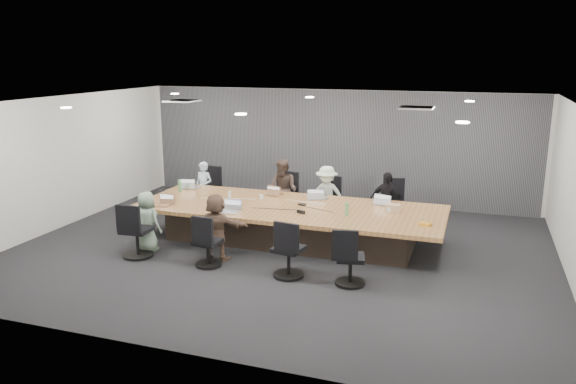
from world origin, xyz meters
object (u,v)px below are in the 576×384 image
(chair_4, at_px, (137,234))
(mug_brown, at_px, (163,196))
(person_5, at_px, (216,227))
(laptop_3, at_px, (382,203))
(laptop_1, at_px, (275,194))
(stapler, at_px, (301,212))
(chair_7, at_px, (350,262))
(chair_5, at_px, (208,246))
(chair_3, at_px, (388,207))
(laptop_5, at_px, (229,212))
(snack_packet, at_px, (425,224))
(chair_2, at_px, (330,204))
(person_1, at_px, (283,190))
(canvas_bag, at_px, (393,208))
(person_3, at_px, (386,202))
(bottle_green_right, at_px, (347,209))
(person_2, at_px, (327,196))
(chair_0, at_px, (211,192))
(chair_6, at_px, (289,253))
(laptop_4, at_px, (162,205))
(chair_1, at_px, (288,199))
(person_4, at_px, (147,221))
(bottle_clear, at_px, (230,196))
(person_0, at_px, (204,188))
(bottle_green_left, at_px, (180,186))
(conference_table, at_px, (290,223))
(laptop_2, at_px, (320,198))
(laptop_0, at_px, (192,187))

(chair_4, distance_m, mug_brown, 1.46)
(person_5, bearing_deg, laptop_3, -141.53)
(laptop_1, xyz_separation_m, stapler, (0.97, -1.23, 0.02))
(chair_7, xyz_separation_m, stapler, (-1.24, 1.27, 0.39))
(chair_5, relative_size, laptop_1, 2.31)
(laptop_1, bearing_deg, chair_3, -147.26)
(laptop_5, distance_m, snack_packet, 3.61)
(chair_2, distance_m, person_1, 1.10)
(chair_4, relative_size, canvas_bag, 3.22)
(person_3, distance_m, bottle_green_right, 1.73)
(chair_3, bearing_deg, person_2, -2.27)
(chair_0, bearing_deg, person_2, -179.27)
(chair_6, distance_m, laptop_4, 3.10)
(mug_brown, bearing_deg, chair_2, 33.48)
(chair_1, height_order, laptop_1, chair_1)
(chair_5, height_order, person_4, person_4)
(chair_3, bearing_deg, bottle_green_right, 59.37)
(laptop_4, distance_m, bottle_green_right, 3.64)
(person_4, bearing_deg, person_3, -139.15)
(chair_6, bearing_deg, person_3, 78.83)
(person_4, bearing_deg, person_2, -128.48)
(chair_0, xyz_separation_m, mug_brown, (-0.07, -2.01, 0.38))
(mug_brown, relative_size, canvas_bag, 0.44)
(chair_5, height_order, stapler, stapler)
(bottle_clear, bearing_deg, person_0, 134.13)
(chair_2, distance_m, person_2, 0.44)
(laptop_3, distance_m, bottle_clear, 3.09)
(person_1, bearing_deg, bottle_green_left, -142.28)
(chair_0, bearing_deg, bottle_green_left, 94.42)
(conference_table, distance_m, canvas_bag, 2.04)
(chair_4, bearing_deg, chair_1, 59.42)
(bottle_green_left, bearing_deg, person_5, -45.29)
(chair_0, xyz_separation_m, chair_2, (2.97, 0.00, -0.04))
(person_0, distance_m, bottle_green_right, 4.14)
(conference_table, height_order, bottle_green_left, bottle_green_left)
(laptop_3, bearing_deg, bottle_green_left, 15.37)
(chair_2, relative_size, bottle_green_right, 3.14)
(laptop_2, distance_m, person_4, 3.51)
(chair_4, xyz_separation_m, snack_packet, (5.04, 1.26, 0.33))
(person_2, bearing_deg, laptop_1, -151.49)
(conference_table, bearing_deg, chair_3, 45.24)
(chair_3, height_order, chair_6, chair_3)
(laptop_1, distance_m, person_2, 1.14)
(chair_6, height_order, stapler, chair_6)
(bottle_clear, bearing_deg, person_3, 23.65)
(laptop_0, bearing_deg, chair_5, 114.49)
(bottle_green_right, bearing_deg, chair_1, 132.32)
(person_2, bearing_deg, mug_brown, -151.83)
(person_1, relative_size, bottle_green_right, 5.76)
(laptop_1, xyz_separation_m, person_4, (-1.78, -2.15, -0.17))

